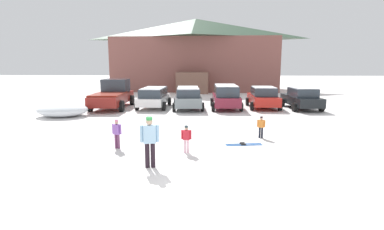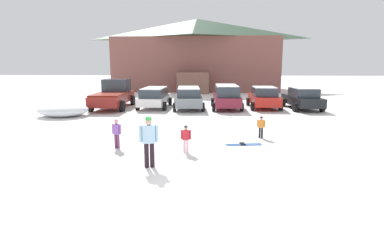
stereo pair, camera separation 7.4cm
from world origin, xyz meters
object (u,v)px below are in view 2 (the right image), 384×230
(ski_lodge, at_px, (197,54))
(pair_of_skis, at_px, (243,144))
(parked_black_sedan, at_px, (302,98))
(parked_maroon_van, at_px, (226,96))
(skier_child_in_red_jacket, at_px, (186,138))
(parked_white_suv, at_px, (155,97))
(parked_red_sedan, at_px, (264,97))
(parked_grey_wagon, at_px, (189,97))
(skier_adult_in_blue_parka, at_px, (149,139))
(plowed_snow_pile, at_px, (63,110))
(pickup_truck, at_px, (114,95))
(skier_child_in_purple_jacket, at_px, (117,132))
(skier_child_in_orange_jacket, at_px, (261,126))

(ski_lodge, relative_size, pair_of_skis, 13.53)
(parked_black_sedan, bearing_deg, parked_maroon_van, -178.82)
(parked_black_sedan, xyz_separation_m, skier_child_in_red_jacket, (-7.78, -11.64, -0.23))
(parked_white_suv, xyz_separation_m, parked_red_sedan, (8.32, 0.28, -0.02))
(parked_grey_wagon, height_order, skier_adult_in_blue_parka, skier_adult_in_blue_parka)
(ski_lodge, distance_m, plowed_snow_pile, 23.07)
(parked_grey_wagon, relative_size, pickup_truck, 0.79)
(ski_lodge, bearing_deg, parked_red_sedan, -71.13)
(skier_child_in_purple_jacket, bearing_deg, parked_white_suv, 92.65)
(parked_maroon_van, bearing_deg, parked_white_suv, 178.21)
(parked_white_suv, xyz_separation_m, plowed_snow_pile, (-5.18, -4.11, -0.43))
(plowed_snow_pile, bearing_deg, parked_black_sedan, 13.98)
(skier_adult_in_blue_parka, bearing_deg, parked_black_sedan, 56.39)
(skier_child_in_orange_jacket, xyz_separation_m, plowed_snow_pile, (-11.71, 5.09, -0.14))
(skier_child_in_red_jacket, relative_size, skier_child_in_purple_jacket, 0.90)
(parked_black_sedan, xyz_separation_m, plowed_snow_pile, (-16.27, -4.05, -0.40))
(parked_grey_wagon, height_order, parked_maroon_van, parked_maroon_van)
(parked_grey_wagon, bearing_deg, parked_white_suv, 172.62)
(parked_black_sedan, height_order, skier_adult_in_blue_parka, skier_adult_in_blue_parka)
(pickup_truck, distance_m, pair_of_skis, 13.58)
(skier_child_in_red_jacket, height_order, plowed_snow_pile, skier_child_in_red_jacket)
(pickup_truck, distance_m, skier_child_in_orange_jacket, 13.29)
(skier_child_in_red_jacket, bearing_deg, parked_grey_wagon, 93.40)
(parked_maroon_van, bearing_deg, parked_red_sedan, 8.96)
(parked_maroon_van, distance_m, parked_red_sedan, 2.89)
(parked_white_suv, bearing_deg, skier_child_in_red_jacket, -74.18)
(parked_maroon_van, relative_size, skier_adult_in_blue_parka, 2.68)
(parked_black_sedan, bearing_deg, pair_of_skis, -117.84)
(parked_white_suv, relative_size, pair_of_skis, 2.93)
(parked_maroon_van, distance_m, pair_of_skis, 10.30)
(parked_maroon_van, height_order, skier_adult_in_blue_parka, parked_maroon_van)
(skier_child_in_purple_jacket, distance_m, pair_of_skis, 5.19)
(parked_maroon_van, height_order, skier_child_in_orange_jacket, parked_maroon_van)
(skier_child_in_red_jacket, height_order, pair_of_skis, skier_child_in_red_jacket)
(parked_grey_wagon, distance_m, pickup_truck, 5.78)
(parked_maroon_van, relative_size, pair_of_skis, 2.90)
(skier_adult_in_blue_parka, bearing_deg, ski_lodge, 89.50)
(ski_lodge, bearing_deg, skier_child_in_red_jacket, -88.43)
(skier_child_in_red_jacket, bearing_deg, skier_child_in_purple_jacket, 170.11)
(parked_white_suv, bearing_deg, parked_grey_wagon, -7.38)
(parked_red_sedan, xyz_separation_m, plowed_snow_pile, (-13.50, -4.38, -0.41))
(skier_adult_in_blue_parka, bearing_deg, parked_grey_wagon, 88.31)
(pickup_truck, bearing_deg, ski_lodge, 71.93)
(parked_red_sedan, xyz_separation_m, pickup_truck, (-11.45, -0.36, 0.17))
(skier_child_in_orange_jacket, bearing_deg, parked_white_suv, 125.37)
(pickup_truck, bearing_deg, skier_child_in_red_jacket, -60.96)
(parked_red_sedan, distance_m, pickup_truck, 11.46)
(pickup_truck, xyz_separation_m, skier_adult_in_blue_parka, (5.38, -13.27, -0.05))
(parked_grey_wagon, bearing_deg, ski_lodge, 90.38)
(ski_lodge, distance_m, skier_child_in_orange_jacket, 27.04)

